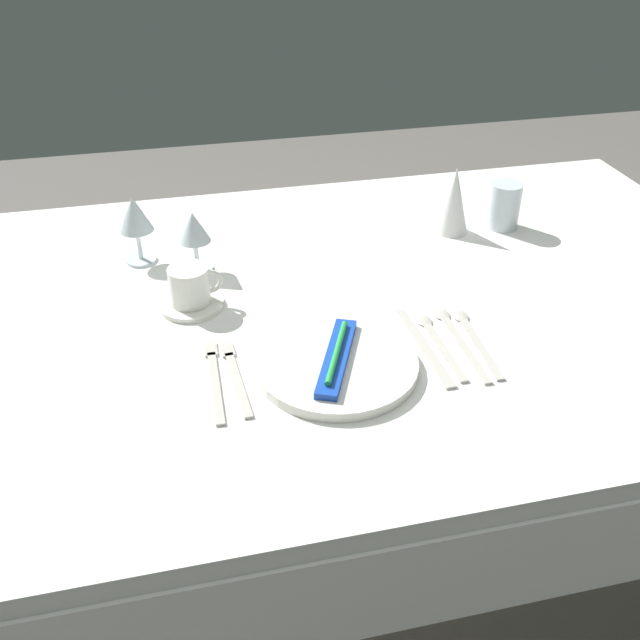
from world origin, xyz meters
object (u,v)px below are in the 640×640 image
object	(u,v)px
spoon_dessert	(456,335)
dinner_knife	(425,348)
fork_outer	(235,374)
fork_inner	(214,377)
drink_tumbler	(504,208)
napkin_folded	(454,200)
spoon_soup	(435,338)
wine_glass_centre	(194,231)
spoon_tea	(472,334)
coffee_cup_left	(190,285)
toothbrush_package	(337,357)
wine_glass_left	(135,217)
dinner_plate	(337,365)

from	to	relation	value
spoon_dessert	dinner_knife	bearing A→B (deg)	-158.51
fork_outer	fork_inner	size ratio (longest dim) A/B	0.93
drink_tumbler	napkin_folded	xyz separation A→B (m)	(-0.12, 0.00, 0.03)
spoon_soup	drink_tumbler	xyz separation A→B (m)	(0.30, 0.39, 0.04)
fork_inner	wine_glass_centre	distance (m)	0.38
spoon_tea	coffee_cup_left	xyz separation A→B (m)	(-0.47, 0.21, 0.04)
dinner_knife	coffee_cup_left	world-z (taller)	coffee_cup_left
toothbrush_package	drink_tumbler	world-z (taller)	drink_tumbler
spoon_soup	wine_glass_left	world-z (taller)	wine_glass_left
spoon_soup	spoon_dessert	bearing A→B (deg)	1.93
dinner_plate	fork_outer	size ratio (longest dim) A/B	1.32
spoon_tea	wine_glass_centre	xyz separation A→B (m)	(-0.45, 0.35, 0.09)
spoon_soup	coffee_cup_left	xyz separation A→B (m)	(-0.40, 0.20, 0.04)
fork_outer	toothbrush_package	bearing A→B (deg)	-7.03
spoon_tea	spoon_dessert	bearing A→B (deg)	169.39
drink_tumbler	spoon_tea	bearing A→B (deg)	-121.24
dinner_plate	wine_glass_centre	world-z (taller)	wine_glass_centre
wine_glass_left	fork_inner	bearing A→B (deg)	-76.24
dinner_plate	napkin_folded	world-z (taller)	napkin_folded
wine_glass_centre	napkin_folded	world-z (taller)	napkin_folded
toothbrush_package	spoon_soup	world-z (taller)	toothbrush_package
coffee_cup_left	wine_glass_left	world-z (taller)	wine_glass_left
fork_outer	fork_inner	distance (m)	0.03
toothbrush_package	spoon_soup	distance (m)	0.20
coffee_cup_left	drink_tumbler	size ratio (longest dim) A/B	0.96
spoon_dessert	toothbrush_package	bearing A→B (deg)	-168.58
toothbrush_package	fork_inner	xyz separation A→B (m)	(-0.20, 0.02, -0.02)
dinner_plate	wine_glass_left	bearing A→B (deg)	123.96
fork_inner	dinner_knife	world-z (taller)	same
spoon_soup	wine_glass_centre	bearing A→B (deg)	138.21
napkin_folded	fork_inner	bearing A→B (deg)	-144.04
toothbrush_package	drink_tumbler	distance (m)	0.66
coffee_cup_left	wine_glass_left	distance (m)	0.23
wine_glass_centre	drink_tumbler	distance (m)	0.69
toothbrush_package	spoon_dessert	world-z (taller)	toothbrush_package
dinner_plate	fork_outer	world-z (taller)	dinner_plate
coffee_cup_left	fork_outer	bearing A→B (deg)	-77.65
fork_inner	wine_glass_centre	size ratio (longest dim) A/B	1.71
wine_glass_centre	dinner_plate	bearing A→B (deg)	-63.48
fork_outer	napkin_folded	distance (m)	0.68
spoon_tea	napkin_folded	bearing A→B (deg)	73.58
dinner_plate	napkin_folded	distance (m)	0.58
spoon_soup	wine_glass_centre	size ratio (longest dim) A/B	1.61
dinner_knife	wine_glass_left	xyz separation A→B (m)	(-0.47, 0.43, 0.10)
spoon_dessert	spoon_soup	bearing A→B (deg)	-178.07
dinner_knife	spoon_tea	distance (m)	0.10
fork_inner	napkin_folded	bearing A→B (deg)	35.96
toothbrush_package	wine_glass_left	xyz separation A→B (m)	(-0.30, 0.45, 0.07)
dinner_knife	coffee_cup_left	xyz separation A→B (m)	(-0.38, 0.23, 0.04)
fork_outer	wine_glass_centre	bearing A→B (deg)	94.40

